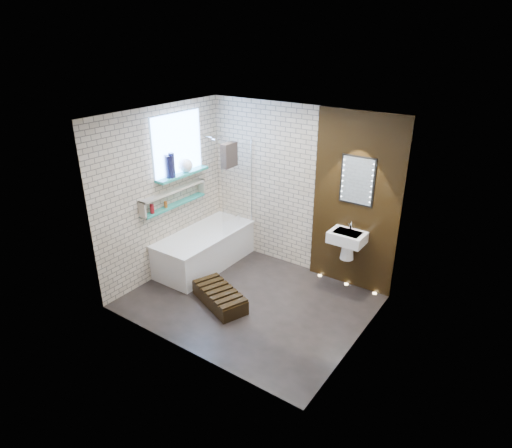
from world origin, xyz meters
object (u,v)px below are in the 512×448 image
Objects in this scene: washbasin at (347,241)px; led_mirror at (357,181)px; bathtub at (205,249)px; walnut_step at (220,297)px; bath_screen at (237,188)px.

washbasin is 0.88m from led_mirror.
bathtub is 2.32m from washbasin.
washbasin is at bearing 47.42° from walnut_step.
washbasin is at bearing 16.01° from bathtub.
led_mirror is 0.77× the size of walnut_step.
bathtub is 2.68m from led_mirror.
led_mirror is (2.17, 0.78, 1.36)m from bathtub.
led_mirror reaches higher than washbasin.
led_mirror reaches higher than bath_screen.
led_mirror is at bearing 10.66° from bath_screen.
washbasin is at bearing 5.78° from bath_screen.
washbasin reaches higher than walnut_step.
bath_screen is 2.00× the size of led_mirror.
walnut_step is at bearing -39.43° from bathtub.
walnut_step is (0.56, -1.19, -1.18)m from bath_screen.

